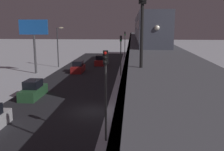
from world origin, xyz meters
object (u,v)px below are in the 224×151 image
(rail_signal, at_px, (142,12))
(traffic_light_far, at_px, (125,41))
(traffic_light_near, at_px, (106,83))
(subway_train, at_px, (146,27))
(sedan_red_2, at_px, (100,61))
(traffic_light_mid, at_px, (121,50))
(commercial_billboard, at_px, (34,32))
(sedan_red, at_px, (78,68))
(sedan_green, at_px, (33,90))

(rail_signal, xyz_separation_m, traffic_light_far, (2.21, -51.20, -4.49))
(traffic_light_near, height_order, traffic_light_far, same)
(subway_train, relative_size, traffic_light_near, 5.76)
(subway_train, bearing_deg, sedan_red_2, -52.66)
(traffic_light_near, bearing_deg, traffic_light_mid, -90.00)
(traffic_light_mid, relative_size, traffic_light_far, 1.00)
(traffic_light_mid, bearing_deg, commercial_billboard, -3.70)
(sedan_red_2, bearing_deg, sedan_red, -108.31)
(subway_train, height_order, rail_signal, rail_signal)
(sedan_red, distance_m, traffic_light_mid, 8.64)
(sedan_red, relative_size, commercial_billboard, 0.47)
(subway_train, height_order, sedan_red_2, subway_train)
(subway_train, bearing_deg, rail_signal, 86.67)
(subway_train, relative_size, rail_signal, 9.22)
(traffic_light_mid, bearing_deg, rail_signal, 94.57)
(sedan_red, xyz_separation_m, commercial_billboard, (6.88, 1.68, 6.03))
(subway_train, distance_m, traffic_light_mid, 5.20)
(traffic_light_far, bearing_deg, rail_signal, 92.47)
(rail_signal, bearing_deg, sedan_red_2, -79.88)
(traffic_light_near, bearing_deg, rail_signal, 118.69)
(traffic_light_near, distance_m, traffic_light_far, 47.17)
(traffic_light_mid, distance_m, commercial_billboard, 14.65)
(commercial_billboard, bearing_deg, rail_signal, 120.16)
(traffic_light_far, xyz_separation_m, commercial_billboard, (14.38, 22.66, 2.63))
(commercial_billboard, bearing_deg, subway_train, 176.82)
(subway_train, distance_m, sedan_red_2, 15.65)
(rail_signal, distance_m, sedan_red, 32.71)
(traffic_light_near, bearing_deg, sedan_red_2, -82.28)
(subway_train, xyz_separation_m, sedan_red, (11.31, -2.69, -6.94))
(commercial_billboard, bearing_deg, sedan_red_2, -133.65)
(sedan_green, bearing_deg, commercial_billboard, -70.27)
(subway_train, height_order, traffic_light_near, subway_train)
(sedan_red, distance_m, traffic_light_far, 22.53)
(sedan_red, height_order, commercial_billboard, commercial_billboard)
(sedan_green, bearing_deg, sedan_red, -96.48)
(sedan_green, distance_m, commercial_billboard, 16.20)
(rail_signal, distance_m, traffic_light_far, 51.45)
(subway_train, xyz_separation_m, traffic_light_mid, (3.81, -0.08, -3.54))
(rail_signal, relative_size, traffic_light_near, 0.62)
(sedan_red_2, xyz_separation_m, sedan_green, (4.60, 24.30, 0.00))
(subway_train, relative_size, sedan_green, 7.90)
(traffic_light_mid, relative_size, commercial_billboard, 0.72)
(sedan_red, height_order, traffic_light_mid, traffic_light_mid)
(rail_signal, relative_size, sedan_red, 0.95)
(sedan_red_2, bearing_deg, traffic_light_mid, -67.00)
(rail_signal, distance_m, sedan_green, 20.04)
(sedan_red_2, bearing_deg, sedan_green, -100.72)
(subway_train, relative_size, commercial_billboard, 4.14)
(traffic_light_far, bearing_deg, sedan_red_2, 69.41)
(traffic_light_far, bearing_deg, traffic_light_near, 90.00)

